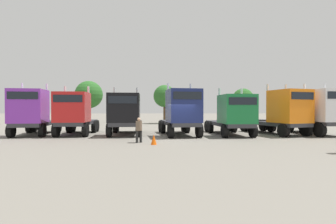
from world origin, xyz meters
name	(u,v)px	position (x,y,z in m)	size (l,w,h in m)	color
ground	(179,139)	(0.00, 0.00, 0.00)	(200.00, 200.00, 0.00)	slate
semi_truck_purple	(32,112)	(-11.66, 2.25, 1.90)	(3.40, 6.25, 4.28)	#333338
semi_truck_red	(75,113)	(-8.33, 2.49, 1.82)	(3.00, 5.94, 4.06)	#333338
semi_truck_black	(125,113)	(-4.24, 2.45, 1.80)	(2.93, 6.14, 3.97)	#333338
semi_truck_navy	(182,112)	(0.32, 1.84, 1.92)	(3.47, 6.33, 4.26)	#333338
semi_truck_green	(233,115)	(4.48, 2.02, 1.70)	(3.05, 6.53, 3.86)	#333338
semi_truck_orange	(284,112)	(8.79, 2.43, 1.92)	(4.18, 6.64, 4.28)	#333338
semi_truck_white	(321,111)	(11.89, 2.41, 1.96)	(3.22, 6.44, 4.32)	#333338
visitor_with_camera	(139,128)	(-2.68, -1.84, 0.93)	(0.56, 0.56, 1.61)	black
traffic_cone_near	(154,140)	(-1.69, -2.71, 0.31)	(0.36, 0.36, 0.62)	#F2590C
oak_far_left	(89,95)	(-13.18, 22.22, 4.46)	(4.39, 4.39, 6.66)	#4C3823
oak_far_centre	(165,96)	(-0.98, 18.85, 4.05)	(3.29, 3.29, 5.72)	#4C3823
oak_far_right	(243,99)	(12.03, 22.84, 3.79)	(3.47, 3.47, 5.55)	#4C3823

